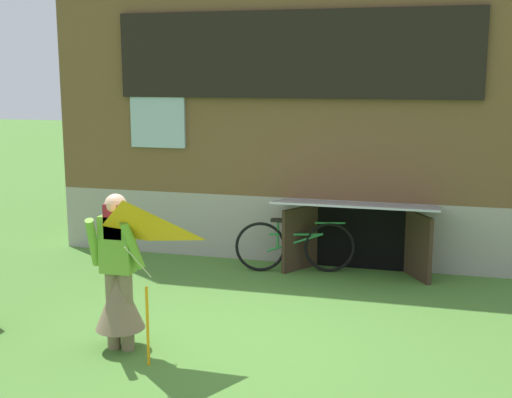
# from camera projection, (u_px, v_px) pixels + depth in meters

# --- Properties ---
(ground_plane) EXTENTS (60.00, 60.00, 0.00)m
(ground_plane) POSITION_uv_depth(u_px,v_px,m) (235.00, 335.00, 7.47)
(ground_plane) COLOR #4C7F33
(log_house) EXTENTS (7.67, 6.21, 5.22)m
(log_house) POSITION_uv_depth(u_px,v_px,m) (321.00, 88.00, 12.25)
(log_house) COLOR #9E998E
(log_house) RESTS_ON ground_plane
(person) EXTENTS (0.61, 0.53, 1.68)m
(person) POSITION_uv_depth(u_px,v_px,m) (119.00, 285.00, 6.97)
(person) COLOR #7F6B51
(person) RESTS_ON ground_plane
(kite) EXTENTS (0.87, 0.92, 1.61)m
(kite) POSITION_uv_depth(u_px,v_px,m) (124.00, 242.00, 6.25)
(kite) COLOR orange
(kite) RESTS_ON ground_plane
(bicycle_green) EXTENTS (1.72, 0.43, 0.80)m
(bicycle_green) POSITION_uv_depth(u_px,v_px,m) (295.00, 246.00, 9.79)
(bicycle_green) COLOR black
(bicycle_green) RESTS_ON ground_plane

